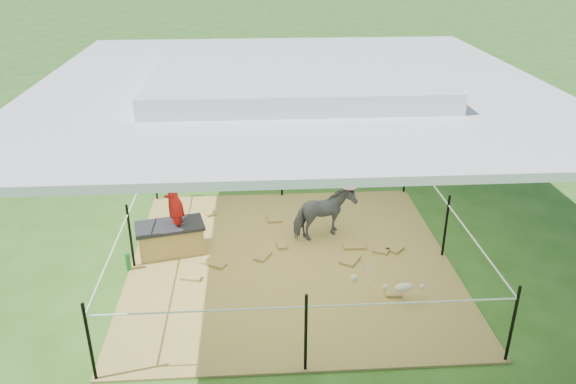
{
  "coord_description": "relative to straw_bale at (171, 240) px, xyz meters",
  "views": [
    {
      "loc": [
        -0.5,
        -6.99,
        4.35
      ],
      "look_at": [
        0.0,
        0.6,
        0.85
      ],
      "focal_mm": 35.0,
      "sensor_mm": 36.0,
      "label": 1
    }
  ],
  "objects": [
    {
      "name": "canopy_tent",
      "position": [
        1.76,
        -0.36,
        2.46
      ],
      "size": [
        6.3,
        6.3,
        2.9
      ],
      "color": "silver",
      "rests_on": "ground"
    },
    {
      "name": "picnic_table_far",
      "position": [
        7.34,
        9.15,
        0.14
      ],
      "size": [
        2.12,
        1.79,
        0.76
      ],
      "primitive_type": "cube",
      "rotation": [
        0.0,
        0.0,
        -0.3
      ],
      "color": "brown",
      "rests_on": "ground"
    },
    {
      "name": "green_bottle",
      "position": [
        -0.55,
        -0.45,
        -0.08
      ],
      "size": [
        0.09,
        0.09,
        0.26
      ],
      "primitive_type": "cylinder",
      "rotation": [
        0.0,
        0.0,
        0.23
      ],
      "color": "#186D25",
      "rests_on": "hay_patch"
    },
    {
      "name": "picnic_table_near",
      "position": [
        3.33,
        8.34,
        0.1
      ],
      "size": [
        1.81,
        1.45,
        0.68
      ],
      "primitive_type": "cube",
      "rotation": [
        0.0,
        0.0,
        0.18
      ],
      "color": "#53301C",
      "rests_on": "ground"
    },
    {
      "name": "pony",
      "position": [
        2.32,
        0.29,
        0.2
      ],
      "size": [
        1.05,
        0.8,
        0.81
      ],
      "primitive_type": "imported",
      "rotation": [
        0.0,
        0.0,
        2.0
      ],
      "color": "#515157",
      "rests_on": "hay_patch"
    },
    {
      "name": "hay_patch",
      "position": [
        1.76,
        -0.36,
        -0.22
      ],
      "size": [
        4.6,
        4.6,
        0.03
      ],
      "primitive_type": "cube",
      "color": "brown",
      "rests_on": "ground"
    },
    {
      "name": "foal",
      "position": [
        3.14,
        -1.43,
        0.02
      ],
      "size": [
        0.87,
        0.58,
        0.44
      ],
      "primitive_type": null,
      "rotation": [
        0.0,
        0.0,
        0.19
      ],
      "color": "beige",
      "rests_on": "hay_patch"
    },
    {
      "name": "ground",
      "position": [
        1.76,
        -0.36,
        -0.24
      ],
      "size": [
        90.0,
        90.0,
        0.0
      ],
      "primitive_type": "plane",
      "color": "#2D5919",
      "rests_on": "ground"
    },
    {
      "name": "distant_person",
      "position": [
        4.23,
        6.98,
        0.41
      ],
      "size": [
        0.69,
        0.57,
        1.29
      ],
      "primitive_type": "imported",
      "rotation": [
        0.0,
        0.0,
        3.0
      ],
      "color": "blue",
      "rests_on": "ground"
    },
    {
      "name": "dark_cloth",
      "position": [
        0.0,
        0.0,
        0.23
      ],
      "size": [
        1.07,
        0.72,
        0.05
      ],
      "primitive_type": "cube",
      "rotation": [
        0.0,
        0.0,
        0.23
      ],
      "color": "black",
      "rests_on": "straw_bale"
    },
    {
      "name": "woman",
      "position": [
        0.1,
        0.0,
        0.76
      ],
      "size": [
        0.35,
        0.45,
        1.11
      ],
      "primitive_type": "imported",
      "rotation": [
        0.0,
        0.0,
        -1.34
      ],
      "color": "red",
      "rests_on": "straw_bale"
    },
    {
      "name": "pink_hat",
      "position": [
        2.32,
        0.29,
        0.66
      ],
      "size": [
        0.25,
        0.25,
        0.12
      ],
      "primitive_type": "cylinder",
      "color": "pink",
      "rests_on": "pony"
    },
    {
      "name": "rope_fence",
      "position": [
        1.76,
        -0.36,
        0.41
      ],
      "size": [
        4.54,
        4.54,
        1.0
      ],
      "color": "black",
      "rests_on": "ground"
    },
    {
      "name": "straw_bale",
      "position": [
        0.0,
        0.0,
        0.0
      ],
      "size": [
        1.0,
        0.66,
        0.41
      ],
      "primitive_type": "cube",
      "rotation": [
        0.0,
        0.0,
        0.23
      ],
      "color": "#A97F3D",
      "rests_on": "hay_patch"
    },
    {
      "name": "trash_barrel",
      "position": [
        5.83,
        5.81,
        0.23
      ],
      "size": [
        0.71,
        0.71,
        0.93
      ],
      "primitive_type": "cylinder",
      "rotation": [
        0.0,
        0.0,
        0.21
      ],
      "color": "#173BB0",
      "rests_on": "ground"
    }
  ]
}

